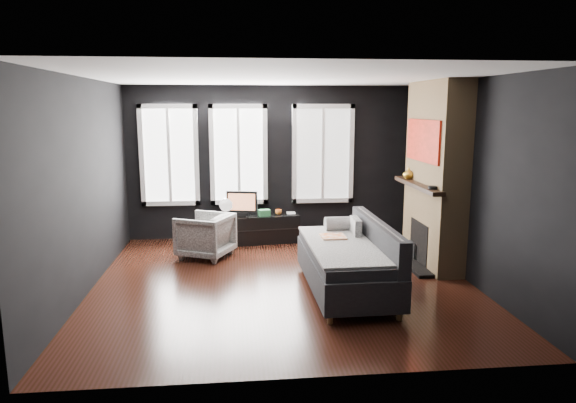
{
  "coord_description": "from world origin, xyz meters",
  "views": [
    {
      "loc": [
        -0.61,
        -6.58,
        2.33
      ],
      "look_at": [
        0.1,
        0.3,
        1.05
      ],
      "focal_mm": 32.0,
      "sensor_mm": 36.0,
      "label": 1
    }
  ],
  "objects": [
    {
      "name": "storage_box",
      "position": [
        -0.13,
        2.04,
        0.54
      ],
      "size": [
        0.22,
        0.16,
        0.11
      ],
      "primitive_type": "cube",
      "rotation": [
        0.0,
        0.0,
        0.22
      ],
      "color": "#317C47",
      "rests_on": "media_console"
    },
    {
      "name": "mantel_clock",
      "position": [
        2.05,
        0.05,
        1.25
      ],
      "size": [
        0.16,
        0.16,
        0.04
      ],
      "primitive_type": "cylinder",
      "rotation": [
        0.0,
        0.0,
        0.38
      ],
      "color": "black",
      "rests_on": "fireplace"
    },
    {
      "name": "media_console",
      "position": [
        -0.25,
        2.1,
        0.24
      ],
      "size": [
        1.45,
        0.61,
        0.49
      ],
      "primitive_type": null,
      "rotation": [
        0.0,
        0.0,
        0.12
      ],
      "color": "black",
      "rests_on": "floor"
    },
    {
      "name": "monitor",
      "position": [
        -0.51,
        2.09,
        0.73
      ],
      "size": [
        0.56,
        0.23,
        0.49
      ],
      "primitive_type": null,
      "rotation": [
        0.0,
        0.0,
        -0.23
      ],
      "color": "black",
      "rests_on": "media_console"
    },
    {
      "name": "armchair",
      "position": [
        -1.1,
        1.31,
        0.38
      ],
      "size": [
        0.94,
        0.96,
        0.76
      ],
      "primitive_type": "imported",
      "rotation": [
        0.0,
        0.0,
        -2.02
      ],
      "color": "white",
      "rests_on": "floor"
    },
    {
      "name": "wall_back",
      "position": [
        0.0,
        2.5,
        1.35
      ],
      "size": [
        5.0,
        0.02,
        2.7
      ],
      "primitive_type": "cube",
      "color": "black",
      "rests_on": "ground"
    },
    {
      "name": "mug",
      "position": [
        0.12,
        2.11,
        0.54
      ],
      "size": [
        0.12,
        0.1,
        0.12
      ],
      "primitive_type": "imported",
      "rotation": [
        0.0,
        0.0,
        0.11
      ],
      "color": "orange",
      "rests_on": "media_console"
    },
    {
      "name": "floor",
      "position": [
        0.0,
        0.0,
        0.0
      ],
      "size": [
        5.0,
        5.0,
        0.0
      ],
      "primitive_type": "plane",
      "color": "black",
      "rests_on": "ground"
    },
    {
      "name": "fireplace",
      "position": [
        2.3,
        0.6,
        1.35
      ],
      "size": [
        0.7,
        1.62,
        2.7
      ],
      "primitive_type": null,
      "color": "#93724C",
      "rests_on": "floor"
    },
    {
      "name": "ceiling",
      "position": [
        0.0,
        0.0,
        2.7
      ],
      "size": [
        5.0,
        5.0,
        0.0
      ],
      "primitive_type": "plane",
      "color": "white",
      "rests_on": "ground"
    },
    {
      "name": "mantel_vase",
      "position": [
        2.05,
        1.05,
        1.31
      ],
      "size": [
        0.19,
        0.19,
        0.17
      ],
      "primitive_type": "imported",
      "rotation": [
        0.0,
        0.0,
        -0.11
      ],
      "color": "gold",
      "rests_on": "fireplace"
    },
    {
      "name": "wall_left",
      "position": [
        -2.5,
        0.0,
        1.35
      ],
      "size": [
        0.02,
        5.0,
        2.7
      ],
      "primitive_type": "cube",
      "color": "black",
      "rests_on": "ground"
    },
    {
      "name": "book",
      "position": [
        0.27,
        2.18,
        0.59
      ],
      "size": [
        0.15,
        0.02,
        0.2
      ],
      "primitive_type": "imported",
      "rotation": [
        0.0,
        0.0,
        -0.03
      ],
      "color": "#B9AE92",
      "rests_on": "media_console"
    },
    {
      "name": "windows",
      "position": [
        -0.45,
        2.46,
        2.38
      ],
      "size": [
        4.0,
        0.16,
        1.76
      ],
      "primitive_type": null,
      "color": "white",
      "rests_on": "wall_back"
    },
    {
      "name": "sofa",
      "position": [
        0.77,
        -0.43,
        0.46
      ],
      "size": [
        1.09,
        2.14,
        0.91
      ],
      "primitive_type": null,
      "rotation": [
        0.0,
        0.0,
        0.01
      ],
      "color": "#232326",
      "rests_on": "floor"
    },
    {
      "name": "wall_right",
      "position": [
        2.5,
        0.0,
        1.35
      ],
      "size": [
        0.02,
        5.0,
        2.7
      ],
      "primitive_type": "cube",
      "color": "black",
      "rests_on": "ground"
    },
    {
      "name": "stripe_pillow",
      "position": [
        0.99,
        0.04,
        0.66
      ],
      "size": [
        0.11,
        0.39,
        0.39
      ],
      "primitive_type": "cube",
      "rotation": [
        0.0,
        0.0,
        -0.04
      ],
      "color": "gray",
      "rests_on": "sofa"
    },
    {
      "name": "desk_fan",
      "position": [
        -0.78,
        2.06,
        0.65
      ],
      "size": [
        0.23,
        0.23,
        0.32
      ],
      "primitive_type": null,
      "rotation": [
        0.0,
        0.0,
        0.01
      ],
      "color": "#AAAAAA",
      "rests_on": "media_console"
    }
  ]
}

